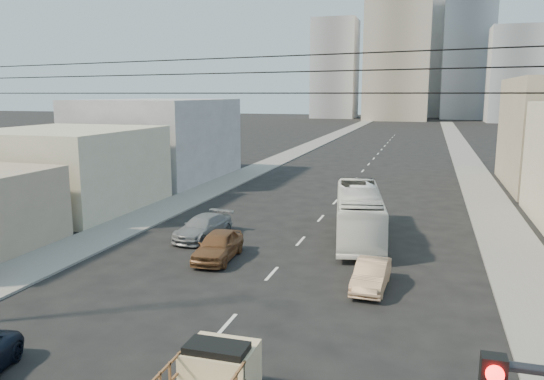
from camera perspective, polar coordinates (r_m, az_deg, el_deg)
The scene contains 15 objects.
sidewalk_left at distance 82.10m, azimuth 3.25°, elevation 4.37°, with size 3.50×180.00×0.12m, color slate.
sidewalk_right at distance 80.08m, azimuth 19.87°, elevation 3.62°, with size 3.50×180.00×0.12m, color slate.
lane_dashes at distance 63.45m, azimuth 10.06°, elevation 2.41°, with size 0.15×104.00×0.01m.
city_bus at distance 32.18m, azimuth 9.31°, elevation -2.48°, with size 2.56×10.93×3.04m, color white.
sedan_brown at distance 28.00m, azimuth -5.81°, elevation -5.95°, with size 1.79×4.45×1.51m, color brown.
sedan_tan at distance 24.28m, azimuth 10.62°, elevation -8.96°, with size 1.35×3.87×1.28m, color tan.
sedan_grey at distance 32.08m, azimuth -7.44°, elevation -4.00°, with size 1.94×4.76×1.38m, color gray.
overhead_wires at distance 13.01m, azimuth -16.23°, elevation 11.59°, with size 23.01×5.02×0.72m.
bldg_left_mid at distance 42.74m, azimuth -21.11°, elevation 2.13°, with size 11.00×12.00×6.00m, color #B6B093.
bldg_left_far at distance 55.43m, azimuth -12.14°, elevation 5.37°, with size 12.00×16.00×8.00m, color gray.
high_rise_tower at distance 181.08m, azimuth 13.51°, elevation 16.87°, with size 20.00×20.00×60.00m, color gray.
midrise_ne at distance 195.13m, azimuth 20.27°, elevation 13.08°, with size 16.00×16.00×40.00m, color gray.
midrise_nw at distance 192.51m, azimuth 6.80°, elevation 12.78°, with size 15.00×15.00×34.00m, color gray.
midrise_back at distance 209.91m, azimuth 16.69°, elevation 13.59°, with size 18.00×18.00×44.00m, color gray.
midrise_east at distance 176.08m, azimuth 24.51°, elevation 11.20°, with size 14.00×14.00×28.00m, color gray.
Camera 1 is at (6.97, -9.48, 8.59)m, focal length 35.00 mm.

